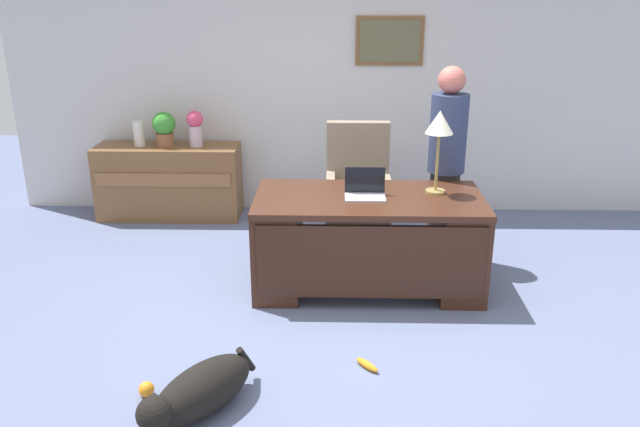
# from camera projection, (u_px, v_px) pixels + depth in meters

# --- Properties ---
(ground_plane) EXTENTS (12.00, 12.00, 0.00)m
(ground_plane) POSITION_uv_depth(u_px,v_px,m) (337.00, 321.00, 4.84)
(ground_plane) COLOR slate
(back_wall) EXTENTS (7.00, 0.16, 2.70)m
(back_wall) POSITION_uv_depth(u_px,v_px,m) (339.00, 86.00, 6.82)
(back_wall) COLOR silver
(back_wall) RESTS_ON ground_plane
(desk) EXTENTS (1.83, 0.91, 0.79)m
(desk) POSITION_uv_depth(u_px,v_px,m) (368.00, 239.00, 5.23)
(desk) COLOR #422316
(desk) RESTS_ON ground_plane
(credenza) EXTENTS (1.50, 0.50, 0.78)m
(credenza) POSITION_uv_depth(u_px,v_px,m) (169.00, 182.00, 6.86)
(credenza) COLOR brown
(credenza) RESTS_ON ground_plane
(armchair) EXTENTS (0.60, 0.59, 1.15)m
(armchair) POSITION_uv_depth(u_px,v_px,m) (358.00, 191.00, 6.18)
(armchair) COLOR gray
(armchair) RESTS_ON ground_plane
(person_standing) EXTENTS (0.32, 0.32, 1.74)m
(person_standing) POSITION_uv_depth(u_px,v_px,m) (446.00, 164.00, 5.61)
(person_standing) COLOR #262323
(person_standing) RESTS_ON ground_plane
(dog_lying) EXTENTS (0.67, 0.77, 0.30)m
(dog_lying) POSITION_uv_depth(u_px,v_px,m) (199.00, 391.00, 3.76)
(dog_lying) COLOR black
(dog_lying) RESTS_ON ground_plane
(laptop) EXTENTS (0.32, 0.22, 0.22)m
(laptop) POSITION_uv_depth(u_px,v_px,m) (365.00, 190.00, 5.12)
(laptop) COLOR #B2B5BA
(laptop) RESTS_ON desk
(desk_lamp) EXTENTS (0.22, 0.22, 0.67)m
(desk_lamp) POSITION_uv_depth(u_px,v_px,m) (439.00, 128.00, 5.04)
(desk_lamp) COLOR #9E8447
(desk_lamp) RESTS_ON desk
(vase_with_flowers) EXTENTS (0.17, 0.17, 0.37)m
(vase_with_flowers) POSITION_uv_depth(u_px,v_px,m) (195.00, 127.00, 6.65)
(vase_with_flowers) COLOR #C8B0BB
(vase_with_flowers) RESTS_ON credenza
(vase_empty) EXTENTS (0.12, 0.12, 0.26)m
(vase_empty) POSITION_uv_depth(u_px,v_px,m) (139.00, 134.00, 6.69)
(vase_empty) COLOR silver
(vase_empty) RESTS_ON credenza
(potted_plant) EXTENTS (0.24, 0.24, 0.36)m
(potted_plant) POSITION_uv_depth(u_px,v_px,m) (164.00, 127.00, 6.66)
(potted_plant) COLOR brown
(potted_plant) RESTS_ON credenza
(dog_toy_ball) EXTENTS (0.10, 0.10, 0.10)m
(dog_toy_ball) POSITION_uv_depth(u_px,v_px,m) (146.00, 389.00, 3.95)
(dog_toy_ball) COLOR orange
(dog_toy_ball) RESTS_ON ground_plane
(dog_toy_bone) EXTENTS (0.17, 0.18, 0.05)m
(dog_toy_bone) POSITION_uv_depth(u_px,v_px,m) (367.00, 365.00, 4.25)
(dog_toy_bone) COLOR orange
(dog_toy_bone) RESTS_ON ground_plane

